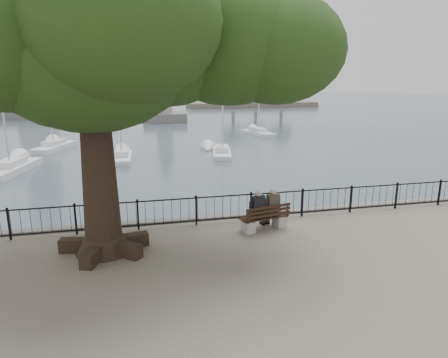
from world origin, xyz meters
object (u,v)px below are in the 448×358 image
object	(u,v)px
bench	(265,221)
lion_monument	(164,106)
lighthouse	(29,36)
tree	(123,31)
person_right	(271,209)
person_left	(256,211)

from	to	relation	value
bench	lion_monument	world-z (taller)	lion_monument
lighthouse	bench	bearing A→B (deg)	-72.40
tree	lighthouse	xyz separation A→B (m)	(-14.86, 60.96, 5.69)
person_right	tree	bearing A→B (deg)	-172.35
person_left	lighthouse	size ratio (longest dim) A/B	0.05
tree	lion_monument	size ratio (longest dim) A/B	1.29
lighthouse	lion_monument	distance (m)	25.67
person_right	lion_monument	world-z (taller)	lion_monument
bench	lion_monument	bearing A→B (deg)	89.05
person_right	lion_monument	size ratio (longest dim) A/B	0.16
person_right	lion_monument	xyz separation A→B (m)	(0.55, 48.27, 0.61)
lighthouse	lion_monument	size ratio (longest dim) A/B	3.40
bench	tree	size ratio (longest dim) A/B	0.15
bench	person_right	size ratio (longest dim) A/B	1.24
person_right	lion_monument	bearing A→B (deg)	89.34
person_left	lion_monument	bearing A→B (deg)	88.67
bench	lighthouse	size ratio (longest dim) A/B	0.06
bench	lighthouse	world-z (taller)	lighthouse
tree	lighthouse	size ratio (longest dim) A/B	0.38
person_left	lion_monument	xyz separation A→B (m)	(1.12, 48.40, 0.61)
tree	person_right	bearing A→B (deg)	7.65
person_left	lion_monument	distance (m)	48.42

